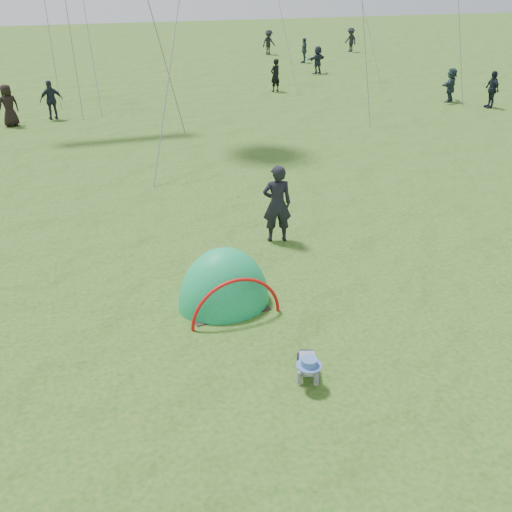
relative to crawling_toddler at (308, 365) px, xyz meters
name	(u,v)px	position (x,y,z in m)	size (l,w,h in m)	color
ground	(324,392)	(0.12, -0.37, -0.28)	(140.00, 140.00, 0.00)	#1D4F12
crawling_toddler	(308,365)	(0.00, 0.00, 0.00)	(0.51, 0.72, 0.55)	black
popup_tent	(224,303)	(-0.61, 2.64, -0.28)	(1.80, 1.48, 2.33)	#197E5A
standing_adult	(277,204)	(1.39, 5.02, 0.66)	(0.68, 0.45, 1.87)	black
crowd_person_2	(492,89)	(16.10, 15.53, 0.56)	(0.98, 0.41, 1.68)	black
crowd_person_3	(351,40)	(19.38, 35.97, 0.62)	(1.16, 0.66, 1.79)	black
crowd_person_5	(451,85)	(15.12, 17.30, 0.52)	(1.49, 0.47, 1.60)	#24353C
crowd_person_6	(275,75)	(7.97, 22.52, 0.56)	(0.61, 0.40, 1.67)	black
crowd_person_8	(304,50)	(13.58, 31.70, 0.55)	(0.97, 0.40, 1.65)	#2A3F49
crowd_person_9	(269,42)	(12.74, 36.56, 0.61)	(1.14, 0.66, 1.76)	black
crowd_person_11	(318,60)	(12.54, 27.20, 0.54)	(1.51, 0.48, 1.63)	#212836
crowd_person_14	(52,100)	(-3.34, 19.73, 0.55)	(0.96, 0.40, 1.64)	#20252F
crowd_person_16	(8,105)	(-5.04, 19.10, 0.57)	(0.82, 0.54, 1.68)	black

